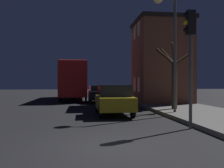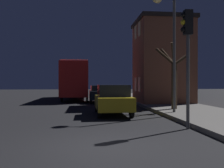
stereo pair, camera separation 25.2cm
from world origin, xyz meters
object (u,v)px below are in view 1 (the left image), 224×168
at_px(bus, 74,78).
at_px(car_mid_lane, 99,93).
at_px(bare_tree, 174,78).
at_px(streetlamp, 166,22).
at_px(traffic_light, 190,44).
at_px(car_near_lane, 114,99).

xyz_separation_m(bus, car_mid_lane, (2.25, -4.45, -1.41)).
xyz_separation_m(bare_tree, car_mid_lane, (-3.85, 7.54, -1.23)).
distance_m(streetlamp, traffic_light, 4.10).
bearing_deg(traffic_light, streetlamp, 84.28).
height_order(streetlamp, car_mid_lane, streetlamp).
bearing_deg(streetlamp, bus, 110.24).
height_order(traffic_light, car_near_lane, traffic_light).
xyz_separation_m(streetlamp, car_near_lane, (-2.63, 0.67, -4.01)).
height_order(streetlamp, bus, streetlamp).
relative_size(streetlamp, bus, 0.57).
xyz_separation_m(traffic_light, car_near_lane, (-2.26, 4.38, -2.30)).
bearing_deg(car_near_lane, car_mid_lane, 91.02).
xyz_separation_m(bare_tree, bus, (-6.10, 11.99, 0.18)).
bearing_deg(streetlamp, bare_tree, 56.92).
xyz_separation_m(traffic_light, car_mid_lane, (-2.41, 12.89, -2.35)).
height_order(bare_tree, car_mid_lane, bare_tree).
bearing_deg(bare_tree, streetlamp, -123.08).
xyz_separation_m(car_near_lane, car_mid_lane, (-0.15, 8.52, -0.04)).
bearing_deg(car_near_lane, traffic_light, -62.73).
relative_size(bare_tree, car_near_lane, 0.95).
bearing_deg(car_mid_lane, bus, 116.80).
relative_size(bus, car_near_lane, 2.68).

